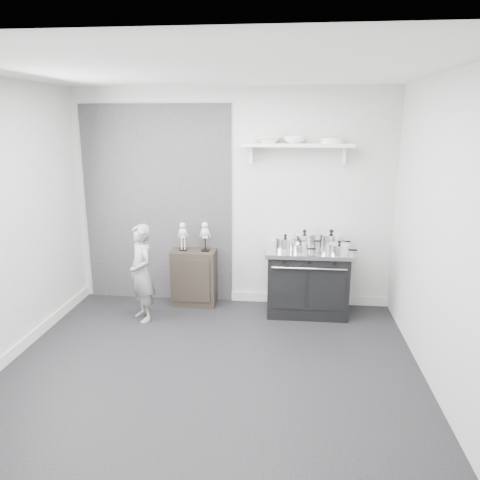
{
  "coord_description": "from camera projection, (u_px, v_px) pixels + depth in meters",
  "views": [
    {
      "loc": [
        0.7,
        -3.96,
        2.3
      ],
      "look_at": [
        0.19,
        0.95,
        1.04
      ],
      "focal_mm": 35.0,
      "sensor_mm": 36.0,
      "label": 1
    }
  ],
  "objects": [
    {
      "name": "bowl_large",
      "position": [
        269.0,
        140.0,
        5.5
      ],
      "size": [
        0.29,
        0.29,
        0.07
      ],
      "primitive_type": "imported",
      "color": "white",
      "rests_on": "wall_shelf"
    },
    {
      "name": "pot_front_right",
      "position": [
        339.0,
        249.0,
        5.36
      ],
      "size": [
        0.33,
        0.24,
        0.17
      ],
      "color": "white",
      "rests_on": "stove"
    },
    {
      "name": "pot_back_right",
      "position": [
        331.0,
        240.0,
        5.63
      ],
      "size": [
        0.38,
        0.29,
        0.23
      ],
      "color": "white",
      "rests_on": "stove"
    },
    {
      "name": "child",
      "position": [
        142.0,
        273.0,
        5.44
      ],
      "size": [
        0.48,
        0.5,
        1.15
      ],
      "primitive_type": "imported",
      "rotation": [
        0.0,
        0.0,
        -0.89
      ],
      "color": "gray",
      "rests_on": "ground"
    },
    {
      "name": "side_cabinet",
      "position": [
        194.0,
        277.0,
        5.96
      ],
      "size": [
        0.55,
        0.32,
        0.71
      ],
      "primitive_type": "cube",
      "color": "black",
      "rests_on": "ground"
    },
    {
      "name": "pot_front_center",
      "position": [
        300.0,
        248.0,
        5.43
      ],
      "size": [
        0.27,
        0.19,
        0.14
      ],
      "color": "white",
      "rests_on": "stove"
    },
    {
      "name": "stove",
      "position": [
        307.0,
        281.0,
        5.68
      ],
      "size": [
        1.0,
        0.63,
        0.81
      ],
      "color": "black",
      "rests_on": "ground"
    },
    {
      "name": "plate_stack",
      "position": [
        332.0,
        141.0,
        5.43
      ],
      "size": [
        0.27,
        0.27,
        0.06
      ],
      "primitive_type": "cylinder",
      "color": "white",
      "rests_on": "wall_shelf"
    },
    {
      "name": "bowl_small",
      "position": [
        294.0,
        140.0,
        5.47
      ],
      "size": [
        0.26,
        0.26,
        0.08
      ],
      "primitive_type": "imported",
      "color": "white",
      "rests_on": "wall_shelf"
    },
    {
      "name": "wall_shelf",
      "position": [
        298.0,
        146.0,
        5.49
      ],
      "size": [
        1.3,
        0.26,
        0.24
      ],
      "color": "white",
      "rests_on": "room_shell"
    },
    {
      "name": "pot_front_left",
      "position": [
        285.0,
        244.0,
        5.52
      ],
      "size": [
        0.32,
        0.23,
        0.2
      ],
      "color": "white",
      "rests_on": "stove"
    },
    {
      "name": "skeleton_torso",
      "position": [
        205.0,
        234.0,
        5.8
      ],
      "size": [
        0.12,
        0.08,
        0.43
      ],
      "primitive_type": null,
      "color": "beige",
      "rests_on": "side_cabinet"
    },
    {
      "name": "ground",
      "position": [
        210.0,
        369.0,
        4.45
      ],
      "size": [
        4.0,
        4.0,
        0.0
      ],
      "primitive_type": "plane",
      "color": "black",
      "rests_on": "ground"
    },
    {
      "name": "room_shell",
      "position": [
        200.0,
        196.0,
        4.2
      ],
      "size": [
        4.02,
        3.62,
        2.71
      ],
      "color": "silver",
      "rests_on": "ground"
    },
    {
      "name": "skeleton_full",
      "position": [
        183.0,
        234.0,
        5.83
      ],
      "size": [
        0.12,
        0.07,
        0.41
      ],
      "primitive_type": null,
      "color": "beige",
      "rests_on": "side_cabinet"
    },
    {
      "name": "pot_back_left",
      "position": [
        304.0,
        240.0,
        5.66
      ],
      "size": [
        0.36,
        0.27,
        0.22
      ],
      "color": "white",
      "rests_on": "stove"
    }
  ]
}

